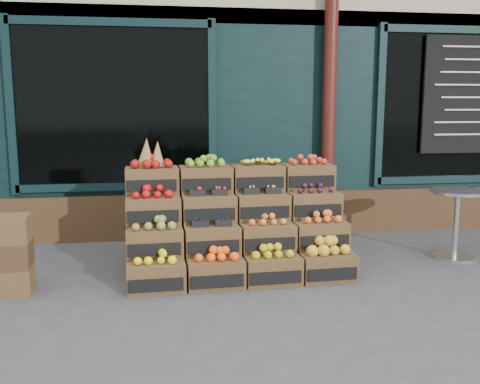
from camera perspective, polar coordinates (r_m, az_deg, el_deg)
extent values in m
plane|color=#3E3E40|center=(5.29, 3.32, -10.32)|extent=(60.00, 60.00, 0.00)
cube|color=black|center=(10.14, -2.72, 12.88)|extent=(12.00, 6.00, 4.80)
cube|color=black|center=(7.20, -0.26, 7.15)|extent=(12.00, 0.12, 3.00)
cube|color=#3E2A18|center=(7.28, -0.17, -2.35)|extent=(12.00, 0.18, 0.60)
cube|color=black|center=(7.07, -13.27, 8.89)|extent=(2.40, 0.06, 2.00)
cube|color=black|center=(8.22, 22.73, 8.45)|extent=(2.40, 0.06, 2.00)
cylinder|color=#45140F|center=(7.27, 9.46, 7.84)|extent=(0.18, 0.18, 3.20)
cube|color=black|center=(8.16, 23.09, 9.49)|extent=(1.30, 0.04, 1.60)
cube|color=#523A20|center=(5.29, -8.94, -8.81)|extent=(0.57, 0.40, 0.28)
cube|color=black|center=(5.11, -8.85, -9.81)|extent=(0.51, 0.04, 0.12)
cube|color=#F5E708|center=(5.24, -8.99, -6.90)|extent=(0.45, 0.31, 0.09)
cube|color=#523A20|center=(5.34, -2.67, -8.54)|extent=(0.57, 0.40, 0.28)
cube|color=black|center=(5.15, -2.35, -9.53)|extent=(0.51, 0.04, 0.12)
cube|color=#FA550F|center=(5.28, -2.69, -6.60)|extent=(0.45, 0.31, 0.10)
cube|color=#523A20|center=(5.44, 3.41, -8.19)|extent=(0.57, 0.40, 0.28)
cube|color=black|center=(5.26, 3.95, -9.14)|extent=(0.51, 0.04, 0.12)
cube|color=gold|center=(5.39, 3.43, -6.31)|extent=(0.45, 0.31, 0.09)
cube|color=#523A20|center=(5.61, 9.19, -7.77)|extent=(0.57, 0.40, 0.28)
cube|color=black|center=(5.43, 9.92, -8.67)|extent=(0.51, 0.04, 0.12)
cube|color=gold|center=(5.55, 9.24, -5.77)|extent=(0.45, 0.31, 0.13)
cube|color=#523A20|center=(5.44, -9.09, -5.26)|extent=(0.57, 0.40, 0.28)
cube|color=black|center=(5.25, -9.02, -6.11)|extent=(0.51, 0.04, 0.12)
cube|color=olive|center=(5.40, -9.14, -3.35)|extent=(0.45, 0.31, 0.09)
cube|color=#523A20|center=(5.48, -3.04, -5.04)|extent=(0.57, 0.40, 0.28)
cube|color=black|center=(5.29, -2.74, -5.87)|extent=(0.51, 0.04, 0.12)
cube|color=#1A163C|center=(5.45, -3.05, -3.46)|extent=(0.45, 0.31, 0.03)
cube|color=#523A20|center=(5.59, 2.85, -4.76)|extent=(0.57, 0.40, 0.28)
cube|color=black|center=(5.40, 3.36, -5.57)|extent=(0.51, 0.04, 0.12)
cube|color=orange|center=(5.55, 2.87, -3.00)|extent=(0.45, 0.31, 0.08)
cube|color=#523A20|center=(5.74, 8.47, -4.46)|extent=(0.57, 0.40, 0.28)
cube|color=black|center=(5.56, 9.15, -5.23)|extent=(0.51, 0.04, 0.12)
cube|color=orange|center=(5.70, 8.51, -2.67)|extent=(0.45, 0.31, 0.09)
cube|color=#523A20|center=(5.61, -9.24, -1.91)|extent=(0.57, 0.40, 0.28)
cube|color=black|center=(5.41, -9.17, -2.62)|extent=(0.51, 0.04, 0.12)
cube|color=#AF0B0D|center=(5.57, -9.29, -0.04)|extent=(0.45, 0.31, 0.09)
cube|color=#523A20|center=(5.65, -3.38, -1.72)|extent=(0.57, 0.40, 0.28)
cube|color=black|center=(5.46, -3.10, -2.42)|extent=(0.51, 0.04, 0.12)
cube|color=#AD261B|center=(5.62, -3.40, -0.15)|extent=(0.45, 0.31, 0.04)
cube|color=#523A20|center=(5.75, 2.33, -1.52)|extent=(0.57, 0.40, 0.28)
cube|color=black|center=(5.56, 2.80, -2.19)|extent=(0.51, 0.04, 0.12)
cube|color=#81C14B|center=(5.72, 2.34, 0.00)|extent=(0.45, 0.31, 0.03)
cube|color=#523A20|center=(5.90, 7.79, -1.31)|extent=(0.57, 0.40, 0.28)
cube|color=black|center=(5.72, 8.43, -1.96)|extent=(0.51, 0.04, 0.12)
cube|color=#351122|center=(5.87, 7.83, 0.36)|extent=(0.45, 0.31, 0.07)
cube|color=#523A20|center=(5.79, -9.37, 1.23)|extent=(0.57, 0.40, 0.28)
cube|color=black|center=(5.59, -9.31, 0.65)|extent=(0.51, 0.04, 0.12)
cube|color=maroon|center=(5.77, -9.42, 3.11)|extent=(0.45, 0.31, 0.11)
cube|color=#523A20|center=(5.83, -3.70, 1.39)|extent=(0.57, 0.40, 0.28)
cube|color=black|center=(5.64, -3.44, 0.83)|extent=(0.51, 0.04, 0.12)
cube|color=olive|center=(5.81, -3.72, 3.20)|extent=(0.45, 0.31, 0.09)
cube|color=#523A20|center=(5.93, 1.84, 1.54)|extent=(0.57, 0.40, 0.28)
cube|color=black|center=(5.74, 2.28, 0.99)|extent=(0.51, 0.04, 0.12)
cube|color=yellow|center=(5.91, 1.85, 3.28)|extent=(0.45, 0.31, 0.09)
cube|color=#523A20|center=(6.08, 7.15, 1.66)|extent=(0.57, 0.40, 0.28)
cube|color=black|center=(5.89, 7.75, 1.13)|extent=(0.51, 0.04, 0.12)
cube|color=red|center=(6.06, 7.18, 3.35)|extent=(0.45, 0.31, 0.08)
cube|color=#3E2A18|center=(5.60, -0.07, -7.66)|extent=(2.30, 0.47, 0.28)
cube|color=#3E2A18|center=(5.79, -0.50, -5.67)|extent=(2.30, 0.47, 0.56)
cube|color=#3E2A18|center=(5.98, -0.90, -3.81)|extent=(2.30, 0.47, 0.83)
cone|color=olive|center=(5.76, -9.98, 4.16)|extent=(0.19, 0.19, 0.32)
cone|color=olive|center=(5.80, -8.80, 4.02)|extent=(0.17, 0.17, 0.28)
cube|color=#523A20|center=(5.60, -23.77, -8.64)|extent=(0.52, 0.38, 0.25)
cube|color=#3E2A18|center=(5.53, -23.94, -6.17)|extent=(0.52, 0.38, 0.25)
cube|color=#523A20|center=(5.47, -24.11, -3.64)|extent=(0.52, 0.38, 0.25)
cylinder|color=#ADB0B4|center=(6.76, 21.84, -6.43)|extent=(0.47, 0.47, 0.03)
cylinder|color=#ADB0B4|center=(6.67, 22.04, -3.29)|extent=(0.06, 0.06, 0.77)
cylinder|color=#ADB0B4|center=(6.60, 22.25, 0.07)|extent=(0.64, 0.64, 0.03)
imported|color=#19582F|center=(7.74, -10.25, 3.90)|extent=(0.91, 0.77, 2.12)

